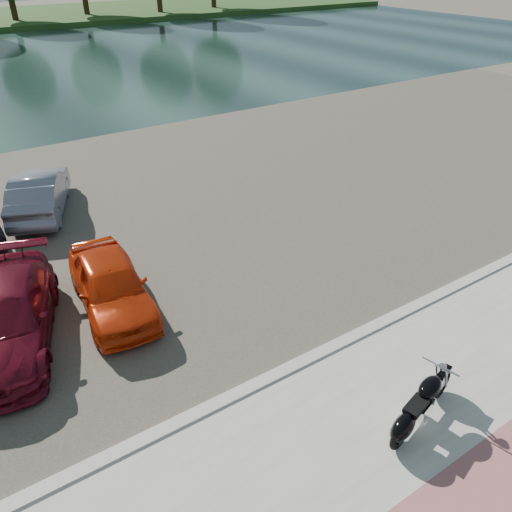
% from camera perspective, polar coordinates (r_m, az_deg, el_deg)
% --- Properties ---
extents(ground, '(200.00, 200.00, 0.00)m').
position_cam_1_polar(ground, '(10.83, 15.11, -16.72)').
color(ground, '#595447').
rests_on(ground, ground).
extents(promenade, '(60.00, 6.00, 0.10)m').
position_cam_1_polar(promenade, '(10.44, 19.33, -19.66)').
color(promenade, '#AFACA4').
rests_on(promenade, ground).
extents(pink_path, '(60.00, 2.00, 0.01)m').
position_cam_1_polar(pink_path, '(10.03, 26.50, -24.28)').
color(pink_path, '#A95F63').
rests_on(pink_path, promenade).
extents(kerb, '(60.00, 0.30, 0.14)m').
position_cam_1_polar(kerb, '(11.71, 8.00, -10.71)').
color(kerb, '#AFACA4').
rests_on(kerb, ground).
extents(parking_lot, '(60.00, 18.00, 0.04)m').
position_cam_1_polar(parking_lot, '(18.21, -10.66, 5.47)').
color(parking_lot, '#474039').
rests_on(parking_lot, ground).
extents(river, '(120.00, 40.00, 0.00)m').
position_cam_1_polar(river, '(45.36, -26.70, 18.60)').
color(river, '#182C2A').
rests_on(river, ground).
extents(motorcycle, '(2.29, 0.93, 1.05)m').
position_cam_1_polar(motorcycle, '(10.24, 17.97, -16.27)').
color(motorcycle, black).
rests_on(motorcycle, promenade).
extents(car_3, '(3.39, 5.26, 1.42)m').
position_cam_1_polar(car_3, '(12.79, -26.67, -6.29)').
color(car_3, maroon).
rests_on(car_3, parking_lot).
extents(car_4, '(2.02, 4.19, 1.38)m').
position_cam_1_polar(car_4, '(13.05, -16.27, -3.14)').
color(car_4, red).
rests_on(car_4, parking_lot).
extents(car_9, '(2.96, 4.61, 1.43)m').
position_cam_1_polar(car_9, '(18.77, -23.54, 6.61)').
color(car_9, slate).
rests_on(car_9, parking_lot).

